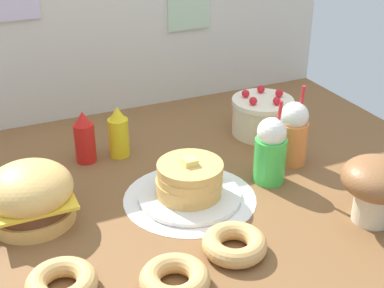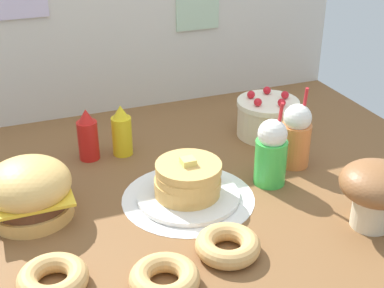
{
  "view_description": "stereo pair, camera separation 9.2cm",
  "coord_description": "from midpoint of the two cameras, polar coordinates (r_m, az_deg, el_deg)",
  "views": [
    {
      "loc": [
        -0.65,
        -1.53,
        1.11
      ],
      "look_at": [
        0.09,
        0.13,
        0.17
      ],
      "focal_mm": 50.24,
      "sensor_mm": 36.0,
      "label": 1
    },
    {
      "loc": [
        -0.57,
        -1.57,
        1.11
      ],
      "look_at": [
        0.09,
        0.13,
        0.17
      ],
      "focal_mm": 50.24,
      "sensor_mm": 36.0,
      "label": 2
    }
  ],
  "objects": [
    {
      "name": "burger",
      "position": [
        1.96,
        -15.65,
        -4.8
      ],
      "size": [
        0.3,
        0.3,
        0.22
      ],
      "color": "#DBA859",
      "rests_on": "ground_plane"
    },
    {
      "name": "donut_vanilla",
      "position": [
        1.76,
        5.34,
        -10.64
      ],
      "size": [
        0.21,
        0.21,
        0.06
      ],
      "color": "tan",
      "rests_on": "ground_plane"
    },
    {
      "name": "mustard_bottle",
      "position": [
        2.31,
        -6.34,
        1.29
      ],
      "size": [
        0.09,
        0.09,
        0.23
      ],
      "color": "yellow",
      "rests_on": "ground_plane"
    },
    {
      "name": "pancake_stack",
      "position": [
        2.0,
        0.88,
        -4.2
      ],
      "size": [
        0.39,
        0.39,
        0.17
      ],
      "color": "white",
      "rests_on": "doily_mat"
    },
    {
      "name": "ketchup_bottle",
      "position": [
        2.29,
        -9.88,
        0.82
      ],
      "size": [
        0.09,
        0.09,
        0.23
      ],
      "color": "red",
      "rests_on": "ground_plane"
    },
    {
      "name": "orange_float_cup",
      "position": [
        2.25,
        12.12,
        0.87
      ],
      "size": [
        0.13,
        0.13,
        0.34
      ],
      "color": "orange",
      "rests_on": "ground_plane"
    },
    {
      "name": "cream_soda_cup",
      "position": [
        2.1,
        9.64,
        -0.9
      ],
      "size": [
        0.13,
        0.13,
        0.34
      ],
      "color": "green",
      "rests_on": "ground_plane"
    },
    {
      "name": "ground_plane",
      "position": [
        2.01,
        0.16,
        -6.67
      ],
      "size": [
        2.41,
        1.92,
        0.02
      ],
      "primitive_type": "cube",
      "color": "brown"
    },
    {
      "name": "donut_chocolate",
      "position": [
        1.63,
        -1.28,
        -14.07
      ],
      "size": [
        0.21,
        0.21,
        0.06
      ],
      "color": "tan",
      "rests_on": "ground_plane"
    },
    {
      "name": "doily_mat",
      "position": [
        2.03,
        0.89,
        -5.77
      ],
      "size": [
        0.5,
        0.5,
        0.0
      ],
      "primitive_type": "cylinder",
      "color": "white",
      "rests_on": "ground_plane"
    },
    {
      "name": "donut_pink_glaze",
      "position": [
        1.67,
        -13.0,
        -13.73
      ],
      "size": [
        0.21,
        0.21,
        0.06
      ],
      "color": "tan",
      "rests_on": "ground_plane"
    },
    {
      "name": "mushroom_stool",
      "position": [
        1.93,
        20.24,
        -4.52
      ],
      "size": [
        0.25,
        0.25,
        0.24
      ],
      "color": "beige",
      "rests_on": "ground_plane"
    },
    {
      "name": "layer_cake",
      "position": [
        2.5,
        9.03,
        2.8
      ],
      "size": [
        0.28,
        0.28,
        0.21
      ],
      "color": "beige",
      "rests_on": "ground_plane"
    },
    {
      "name": "back_wall",
      "position": [
        2.65,
        -7.57,
        13.15
      ],
      "size": [
        2.41,
        0.04,
        0.95
      ],
      "color": "beige",
      "rests_on": "ground_plane"
    }
  ]
}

